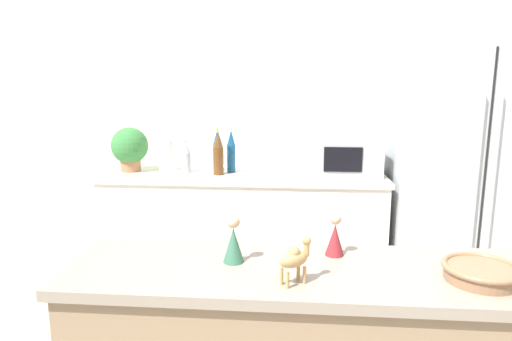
# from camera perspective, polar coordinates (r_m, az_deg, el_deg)

# --- Properties ---
(wall_back) EXTENTS (8.00, 0.06, 2.55)m
(wall_back) POSITION_cam_1_polar(r_m,az_deg,el_deg) (3.66, 7.19, 6.50)
(wall_back) COLOR silver
(wall_back) RESTS_ON ground_plane
(back_counter) EXTENTS (2.09, 0.63, 0.89)m
(back_counter) POSITION_cam_1_polar(r_m,az_deg,el_deg) (3.52, -1.55, -7.40)
(back_counter) COLOR silver
(back_counter) RESTS_ON ground_plane
(refrigerator) EXTENTS (0.95, 0.75, 1.80)m
(refrigerator) POSITION_cam_1_polar(r_m,az_deg,el_deg) (3.50, 24.41, -0.81)
(refrigerator) COLOR silver
(refrigerator) RESTS_ON ground_plane
(potted_plant) EXTENTS (0.28, 0.28, 0.33)m
(potted_plant) POSITION_cam_1_polar(r_m,az_deg,el_deg) (3.57, -15.50, 2.79)
(potted_plant) COLOR #9E6B47
(potted_plant) RESTS_ON back_counter
(paper_towel_roll) EXTENTS (0.11, 0.11, 0.23)m
(paper_towel_roll) POSITION_cam_1_polar(r_m,az_deg,el_deg) (3.54, -11.14, 1.86)
(paper_towel_roll) COLOR white
(paper_towel_roll) RESTS_ON back_counter
(microwave) EXTENTS (0.48, 0.37, 0.28)m
(microwave) POSITION_cam_1_polar(r_m,az_deg,el_deg) (3.40, 11.24, 1.87)
(microwave) COLOR #B2B5BA
(microwave) RESTS_ON back_counter
(back_bottle_0) EXTENTS (0.07, 0.07, 0.24)m
(back_bottle_0) POSITION_cam_1_polar(r_m,az_deg,el_deg) (3.45, -8.76, 1.64)
(back_bottle_0) COLOR #B2B7BC
(back_bottle_0) RESTS_ON back_counter
(back_bottle_1) EXTENTS (0.08, 0.08, 0.32)m
(back_bottle_1) POSITION_cam_1_polar(r_m,az_deg,el_deg) (3.33, -4.74, 2.07)
(back_bottle_1) COLOR brown
(back_bottle_1) RESTS_ON back_counter
(back_bottle_2) EXTENTS (0.06, 0.06, 0.33)m
(back_bottle_2) POSITION_cam_1_polar(r_m,az_deg,el_deg) (3.42, -3.12, 2.39)
(back_bottle_2) COLOR navy
(back_bottle_2) RESTS_ON back_counter
(back_bottle_3) EXTENTS (0.07, 0.07, 0.33)m
(back_bottle_3) POSITION_cam_1_polar(r_m,az_deg,el_deg) (3.48, -4.81, 2.52)
(back_bottle_3) COLOR navy
(back_bottle_3) RESTS_ON back_counter
(fruit_bowl) EXTENTS (0.23, 0.23, 0.05)m
(fruit_bowl) POSITION_cam_1_polar(r_m,az_deg,el_deg) (1.55, 26.31, -11.28)
(fruit_bowl) COLOR #8C6647
(fruit_bowl) RESTS_ON bar_counter
(camel_figurine) EXTENTS (0.11, 0.10, 0.14)m
(camel_figurine) POSITION_cam_1_polar(r_m,az_deg,el_deg) (1.36, 4.85, -10.80)
(camel_figurine) COLOR tan
(camel_figurine) RESTS_ON bar_counter
(wise_man_figurine_blue) EXTENTS (0.06, 0.06, 0.15)m
(wise_man_figurine_blue) POSITION_cam_1_polar(r_m,az_deg,el_deg) (1.60, 9.89, -8.20)
(wise_man_figurine_blue) COLOR maroon
(wise_man_figurine_blue) RESTS_ON bar_counter
(wise_man_figurine_crimson) EXTENTS (0.07, 0.07, 0.16)m
(wise_man_figurine_crimson) POSITION_cam_1_polar(r_m,az_deg,el_deg) (1.52, -2.83, -8.92)
(wise_man_figurine_crimson) COLOR #33664C
(wise_man_figurine_crimson) RESTS_ON bar_counter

